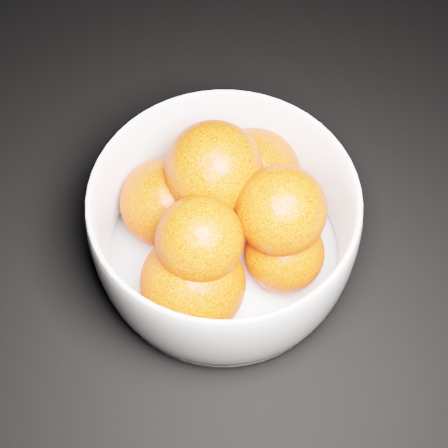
{
  "coord_description": "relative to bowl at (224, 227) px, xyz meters",
  "views": [
    {
      "loc": [
        0.23,
        -0.03,
        0.54
      ],
      "look_at": [
        0.25,
        0.25,
        0.06
      ],
      "focal_mm": 50.0,
      "sensor_mm": 36.0,
      "label": 1
    }
  ],
  "objects": [
    {
      "name": "orange_pile",
      "position": [
        -0.0,
        0.0,
        0.01
      ],
      "size": [
        0.18,
        0.2,
        0.13
      ],
      "color": "#F33909",
      "rests_on": "bowl"
    },
    {
      "name": "bowl",
      "position": [
        0.0,
        0.0,
        0.0
      ],
      "size": [
        0.23,
        0.23,
        0.11
      ],
      "rotation": [
        0.0,
        0.0,
        0.36
      ],
      "color": "silver",
      "rests_on": "ground"
    }
  ]
}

